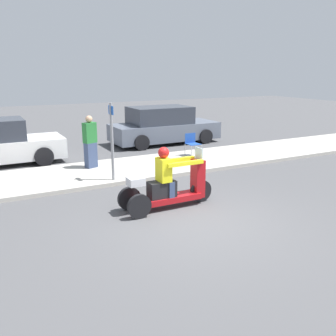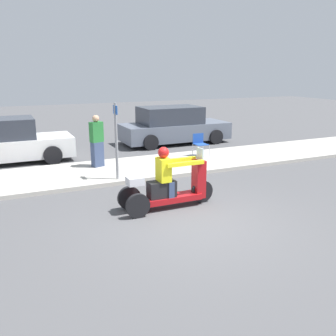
{
  "view_description": "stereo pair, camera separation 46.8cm",
  "coord_description": "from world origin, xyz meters",
  "px_view_note": "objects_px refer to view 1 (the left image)",
  "views": [
    {
      "loc": [
        -4.04,
        -6.44,
        3.2
      ],
      "look_at": [
        -0.13,
        1.02,
        0.98
      ],
      "focal_mm": 40.0,
      "sensor_mm": 36.0,
      "label": 1
    },
    {
      "loc": [
        -3.62,
        -6.64,
        3.2
      ],
      "look_at": [
        -0.13,
        1.02,
        0.98
      ],
      "focal_mm": 40.0,
      "sensor_mm": 36.0,
      "label": 2
    }
  ],
  "objects_px": {
    "spectator_end_of_line": "(90,143)",
    "folding_chair_curbside": "(192,142)",
    "motorcycle_trike": "(168,186)",
    "street_sign": "(112,139)",
    "parked_car_lot_right": "(163,126)"
  },
  "relations": [
    {
      "from": "spectator_end_of_line",
      "to": "street_sign",
      "type": "xyz_separation_m",
      "value": [
        0.15,
        -1.69,
        0.39
      ]
    },
    {
      "from": "folding_chair_curbside",
      "to": "parked_car_lot_right",
      "type": "height_order",
      "value": "parked_car_lot_right"
    },
    {
      "from": "folding_chair_curbside",
      "to": "parked_car_lot_right",
      "type": "bearing_deg",
      "value": 82.14
    },
    {
      "from": "motorcycle_trike",
      "to": "parked_car_lot_right",
      "type": "bearing_deg",
      "value": 63.85
    },
    {
      "from": "parked_car_lot_right",
      "to": "street_sign",
      "type": "height_order",
      "value": "street_sign"
    },
    {
      "from": "parked_car_lot_right",
      "to": "spectator_end_of_line",
      "type": "bearing_deg",
      "value": -143.29
    },
    {
      "from": "spectator_end_of_line",
      "to": "folding_chair_curbside",
      "type": "relative_size",
      "value": 2.05
    },
    {
      "from": "motorcycle_trike",
      "to": "street_sign",
      "type": "distance_m",
      "value": 2.61
    },
    {
      "from": "motorcycle_trike",
      "to": "street_sign",
      "type": "xyz_separation_m",
      "value": [
        -0.51,
        2.43,
        0.78
      ]
    },
    {
      "from": "spectator_end_of_line",
      "to": "street_sign",
      "type": "relative_size",
      "value": 0.77
    },
    {
      "from": "motorcycle_trike",
      "to": "parked_car_lot_right",
      "type": "xyz_separation_m",
      "value": [
        3.57,
        7.28,
        0.23
      ]
    },
    {
      "from": "motorcycle_trike",
      "to": "parked_car_lot_right",
      "type": "distance_m",
      "value": 8.11
    },
    {
      "from": "parked_car_lot_right",
      "to": "folding_chair_curbside",
      "type": "bearing_deg",
      "value": -97.86
    },
    {
      "from": "street_sign",
      "to": "parked_car_lot_right",
      "type": "bearing_deg",
      "value": 49.9
    },
    {
      "from": "parked_car_lot_right",
      "to": "street_sign",
      "type": "bearing_deg",
      "value": -130.1
    }
  ]
}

